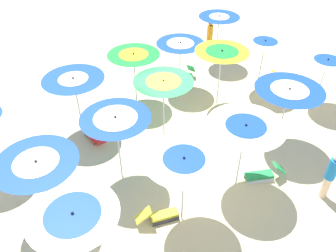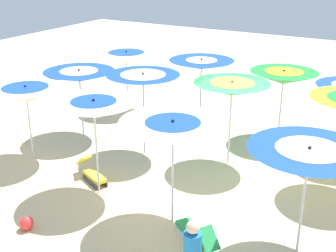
# 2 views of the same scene
# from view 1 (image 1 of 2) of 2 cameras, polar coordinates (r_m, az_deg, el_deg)

# --- Properties ---
(ground) EXTENTS (41.38, 41.38, 0.04)m
(ground) POSITION_cam_1_polar(r_m,az_deg,el_deg) (13.18, 1.37, -1.45)
(ground) COLOR beige
(beach_umbrella_0) EXTENTS (1.93, 1.93, 2.42)m
(beach_umbrella_0) POSITION_cam_1_polar(r_m,az_deg,el_deg) (17.25, 8.33, 16.75)
(beach_umbrella_0) COLOR silver
(beach_umbrella_0) RESTS_ON ground
(beach_umbrella_1) EXTENTS (2.01, 2.01, 2.24)m
(beach_umbrella_1) POSITION_cam_1_polar(r_m,az_deg,el_deg) (14.90, 2.02, 12.69)
(beach_umbrella_1) COLOR silver
(beach_umbrella_1) RESTS_ON ground
(beach_umbrella_2) EXTENTS (2.08, 2.08, 2.25)m
(beach_umbrella_2) POSITION_cam_1_polar(r_m,az_deg,el_deg) (14.01, -5.62, 10.91)
(beach_umbrella_2) COLOR silver
(beach_umbrella_2) RESTS_ON ground
(beach_umbrella_3) EXTENTS (2.17, 2.17, 2.31)m
(beach_umbrella_3) POSITION_cam_1_polar(r_m,az_deg,el_deg) (12.63, -15.16, 6.89)
(beach_umbrella_3) COLOR silver
(beach_umbrella_3) RESTS_ON ground
(beach_umbrella_5) EXTENTS (2.05, 2.05, 2.33)m
(beach_umbrella_5) POSITION_cam_1_polar(r_m,az_deg,el_deg) (15.36, 15.56, 12.73)
(beach_umbrella_5) COLOR silver
(beach_umbrella_5) RESTS_ON ground
(beach_umbrella_6) EXTENTS (2.10, 2.10, 2.48)m
(beach_umbrella_6) POSITION_cam_1_polar(r_m,az_deg,el_deg) (13.83, 8.77, 11.38)
(beach_umbrella_6) COLOR silver
(beach_umbrella_6) RESTS_ON ground
(beach_umbrella_7) EXTENTS (2.06, 2.06, 2.43)m
(beach_umbrella_7) POSITION_cam_1_polar(r_m,az_deg,el_deg) (11.84, -0.74, 6.66)
(beach_umbrella_7) COLOR silver
(beach_umbrella_7) RESTS_ON ground
(beach_umbrella_8) EXTENTS (2.08, 2.08, 2.47)m
(beach_umbrella_8) POSITION_cam_1_polar(r_m,az_deg,el_deg) (10.19, -8.53, 0.70)
(beach_umbrella_8) COLOR silver
(beach_umbrella_8) RESTS_ON ground
(beach_umbrella_9) EXTENTS (2.20, 2.20, 2.23)m
(beach_umbrella_9) POSITION_cam_1_polar(r_m,az_deg,el_deg) (9.68, -20.60, -6.23)
(beach_umbrella_9) COLOR silver
(beach_umbrella_9) RESTS_ON ground
(beach_umbrella_10) EXTENTS (1.94, 1.94, 2.13)m
(beach_umbrella_10) POSITION_cam_1_polar(r_m,az_deg,el_deg) (15.11, 24.59, 9.31)
(beach_umbrella_10) COLOR silver
(beach_umbrella_10) RESTS_ON ground
(beach_umbrella_11) EXTENTS (2.29, 2.29, 2.35)m
(beach_umbrella_11) POSITION_cam_1_polar(r_m,az_deg,el_deg) (12.25, 19.11, 4.92)
(beach_umbrella_11) COLOR silver
(beach_umbrella_11) RESTS_ON ground
(beach_umbrella_12) EXTENTS (2.26, 2.26, 2.44)m
(beach_umbrella_12) POSITION_cam_1_polar(r_m,az_deg,el_deg) (10.11, 12.49, -0.78)
(beach_umbrella_12) COLOR silver
(beach_umbrella_12) RESTS_ON ground
(beach_umbrella_13) EXTENTS (2.11, 2.11, 2.47)m
(beach_umbrella_13) POSITION_cam_1_polar(r_m,az_deg,el_deg) (8.86, 2.60, -6.27)
(beach_umbrella_13) COLOR silver
(beach_umbrella_13) RESTS_ON ground
(beach_umbrella_14) EXTENTS (2.10, 2.10, 2.22)m
(beach_umbrella_14) POSITION_cam_1_polar(r_m,az_deg,el_deg) (8.32, -15.12, -14.60)
(beach_umbrella_14) COLOR silver
(beach_umbrella_14) RESTS_ON ground
(lounger_0) EXTENTS (0.81, 1.26, 0.60)m
(lounger_0) POSITION_cam_1_polar(r_m,az_deg,el_deg) (10.31, -1.28, -14.42)
(lounger_0) COLOR #333338
(lounger_0) RESTS_ON ground
(lounger_1) EXTENTS (1.22, 0.45, 0.52)m
(lounger_1) POSITION_cam_1_polar(r_m,az_deg,el_deg) (13.10, -12.05, -1.53)
(lounger_1) COLOR olive
(lounger_1) RESTS_ON ground
(lounger_2) EXTENTS (0.52, 1.30, 0.55)m
(lounger_2) POSITION_cam_1_polar(r_m,az_deg,el_deg) (16.71, 15.82, 7.33)
(lounger_2) COLOR #333338
(lounger_2) RESTS_ON ground
(lounger_3) EXTENTS (0.67, 1.29, 0.62)m
(lounger_3) POSITION_cam_1_polar(r_m,az_deg,el_deg) (16.28, 2.81, 8.00)
(lounger_3) COLOR #333338
(lounger_3) RESTS_ON ground
(lounger_4) EXTENTS (1.00, 1.28, 0.60)m
(lounger_4) POSITION_cam_1_polar(r_m,az_deg,el_deg) (11.77, 15.23, -7.64)
(lounger_4) COLOR silver
(lounger_4) RESTS_ON ground
(beachgoer_0) EXTENTS (0.30, 0.30, 1.90)m
(beachgoer_0) POSITION_cam_1_polar(r_m,az_deg,el_deg) (18.26, 6.81, 14.17)
(beachgoer_0) COLOR #A3704C
(beachgoer_0) RESTS_ON ground
(beachgoer_2) EXTENTS (0.30, 0.30, 1.74)m
(beachgoer_2) POSITION_cam_1_polar(r_m,az_deg,el_deg) (11.41, 25.01, -7.33)
(beachgoer_2) COLOR beige
(beachgoer_2) RESTS_ON ground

